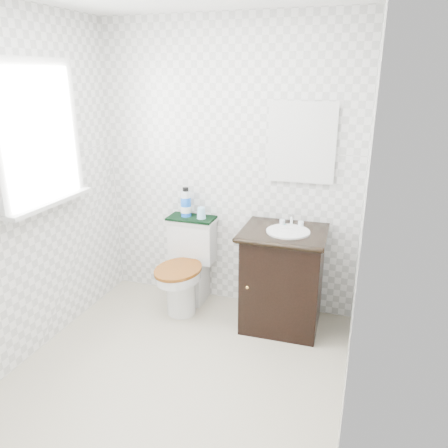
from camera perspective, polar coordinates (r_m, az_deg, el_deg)
The scene contains 14 objects.
floor at distance 3.15m, azimuth -6.63°, elevation -19.47°, with size 2.40×2.40×0.00m, color beige.
wall_back at distance 3.66m, azimuth 0.55°, elevation 7.19°, with size 2.40×2.40×0.00m, color white.
wall_front at distance 1.67m, azimuth -25.97°, elevation -9.96°, with size 2.40×2.40×0.00m, color white.
wall_left at distance 3.20m, azimuth -25.70°, elevation 3.54°, with size 2.40×2.40×0.00m, color white.
wall_right at distance 2.34m, azimuth 17.48°, elevation -0.71°, with size 2.40×2.40×0.00m, color white.
window at distance 3.30m, azimuth -23.23°, elevation 10.53°, with size 0.02×0.70×0.90m, color white.
mirror at distance 3.46m, azimuth 10.11°, elevation 10.40°, with size 0.50×0.02×0.60m, color silver.
toilet at distance 3.83m, azimuth -4.80°, elevation -5.96°, with size 0.41×0.63×0.76m.
vanity at distance 3.51m, azimuth 7.68°, elevation -6.83°, with size 0.65×0.56×0.92m.
trash_bin at distance 3.77m, azimuth 6.38°, elevation -9.43°, with size 0.26×0.24×0.31m.
towel at distance 3.77m, azimuth -4.27°, elevation 0.78°, with size 0.40×0.22×0.02m, color black.
mouthwash_bottle at distance 3.77m, azimuth -5.00°, elevation 2.75°, with size 0.09×0.09×0.26m.
cup at distance 3.71m, azimuth -2.99°, elevation 1.45°, with size 0.08×0.08×0.10m, color #99D9FB.
soap_bar at distance 3.46m, azimuth 7.81°, elevation -0.09°, with size 0.06×0.04×0.02m, color #176F70.
Camera 1 is at (1.09, -2.21, 1.96)m, focal length 35.00 mm.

